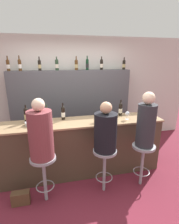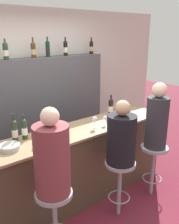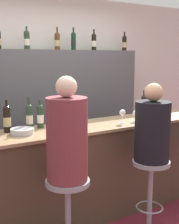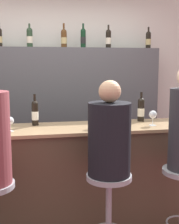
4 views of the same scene
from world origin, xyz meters
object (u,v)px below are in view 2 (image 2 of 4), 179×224
wine_bottle_backbar_5 (48,49)px  bar_stool_left (54,206)px  wine_bottle_counter_4 (111,107)px  metal_bowl (10,147)px  wine_bottle_counter_1 (15,130)px  wine_glass_3 (124,112)px  bar_stool_middle (120,174)px  wine_glass_1 (95,120)px  wine_bottle_backbar_6 (65,48)px  wine_bottle_backbar_7 (91,47)px  wine_glass_0 (39,137)px  guest_seated_left (52,158)px  guest_seated_middle (121,137)px  wine_bottle_counter_2 (24,129)px  guest_seated_right (157,119)px  wine_bottle_backbar_3 (6,51)px  wine_bottle_counter_3 (46,123)px  wine_bottle_backbar_4 (33,50)px  bar_stool_right (154,157)px  wine_glass_2 (105,119)px

wine_bottle_backbar_5 → bar_stool_left: wine_bottle_backbar_5 is taller
wine_bottle_counter_4 → metal_bowl: wine_bottle_counter_4 is taller
wine_bottle_counter_1 → wine_glass_3: size_ratio=2.21×
bar_stool_middle → wine_bottle_counter_1: bearing=142.2°
wine_glass_1 → metal_bowl: wine_glass_1 is taller
wine_bottle_backbar_6 → metal_bowl: size_ratio=1.36×
wine_bottle_counter_4 → wine_bottle_backbar_7: bearing=65.3°
wine_glass_0 → wine_glass_1: bearing=0.0°
wine_bottle_counter_1 → wine_bottle_backbar_6: bearing=36.0°
wine_bottle_backbar_6 → bar_stool_middle: size_ratio=0.41×
wine_bottle_backbar_6 → bar_stool_left: size_ratio=0.41×
guest_seated_left → guest_seated_middle: size_ratio=1.13×
bar_stool_left → guest_seated_middle: guest_seated_middle is taller
wine_bottle_backbar_6 → wine_bottle_counter_2: bearing=-141.6°
wine_bottle_counter_1 → guest_seated_right: (1.63, -0.74, -0.03)m
wine_bottle_counter_4 → wine_bottle_backbar_6: size_ratio=1.03×
wine_bottle_counter_2 → wine_bottle_backbar_3: size_ratio=1.01×
wine_bottle_backbar_3 → bar_stool_middle: 2.32m
guest_seated_left → wine_bottle_counter_4: bearing=26.8°
wine_glass_0 → guest_seated_left: guest_seated_left is taller
wine_bottle_counter_3 → metal_bowl: wine_bottle_counter_3 is taller
wine_bottle_backbar_4 → wine_glass_1: wine_bottle_backbar_4 is taller
wine_bottle_counter_2 → bar_stool_right: (1.51, -0.74, -0.58)m
wine_bottle_backbar_7 → guest_seated_right: 1.99m
wine_bottle_backbar_7 → guest_seated_left: (-1.95, -1.77, -0.85)m
wine_bottle_counter_1 → wine_glass_2: bearing=-12.1°
wine_glass_1 → guest_seated_right: guest_seated_right is taller
guest_seated_right → wine_bottle_counter_2: bearing=153.7°
wine_bottle_counter_4 → guest_seated_middle: size_ratio=0.41×
metal_bowl → bar_stool_right: 1.92m
wine_bottle_counter_2 → wine_bottle_counter_3: (0.29, 0.00, 0.00)m
wine_bottle_backbar_6 → guest_seated_right: bearing=-83.3°
wine_bottle_counter_1 → wine_glass_3: (1.54, -0.25, -0.03)m
wine_glass_0 → wine_bottle_backbar_4: bearing=63.1°
wine_bottle_counter_4 → wine_bottle_backbar_4: (-0.69, 1.03, 0.81)m
wine_bottle_counter_1 → guest_seated_right: 1.79m
guest_seated_right → metal_bowl: bearing=161.5°
wine_glass_3 → guest_seated_right: bearing=-79.9°
wine_bottle_counter_3 → wine_glass_3: (1.13, -0.25, -0.02)m
wine_bottle_backbar_5 → wine_bottle_backbar_6: (0.34, 0.00, -0.00)m
wine_bottle_backbar_7 → wine_glass_1: 1.82m
wine_bottle_backbar_3 → wine_glass_3: (1.15, -1.28, -0.83)m
wine_bottle_backbar_6 → guest_seated_right: wine_bottle_backbar_6 is taller
wine_bottle_backbar_4 → bar_stool_right: 2.39m
wine_glass_2 → bar_stool_right: 0.86m
wine_glass_1 → guest_seated_left: size_ratio=0.18×
wine_bottle_backbar_4 → wine_bottle_backbar_6: 0.59m
wine_bottle_backbar_4 → metal_bowl: size_ratio=1.38×
wine_bottle_backbar_3 → wine_glass_3: bearing=-48.0°
wine_bottle_backbar_3 → wine_bottle_backbar_7: bearing=0.0°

